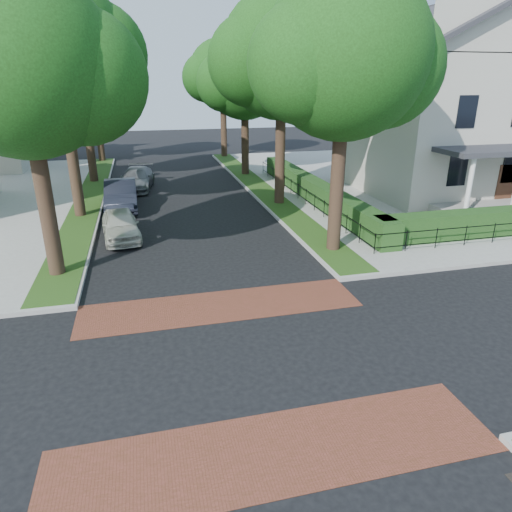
{
  "coord_description": "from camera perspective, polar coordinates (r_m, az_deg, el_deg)",
  "views": [
    {
      "loc": [
        -2.08,
        -9.91,
        6.88
      ],
      "look_at": [
        1.2,
        3.29,
        1.6
      ],
      "focal_mm": 32.0,
      "sensor_mm": 36.0,
      "label": 1
    }
  ],
  "objects": [
    {
      "name": "tree_left_mid",
      "position": [
        25.42,
        -23.34,
        22.94
      ],
      "size": [
        8.0,
        6.88,
        11.48
      ],
      "color": "black",
      "rests_on": "sidewalk_nw"
    },
    {
      "name": "tree_right_back",
      "position": [
        43.82,
        -4.14,
        21.65
      ],
      "size": [
        7.5,
        6.45,
        10.2
      ],
      "color": "black",
      "rests_on": "sidewalk_ne"
    },
    {
      "name": "parked_car_rear",
      "position": [
        31.81,
        -14.67,
        9.31
      ],
      "size": [
        2.62,
        5.05,
        1.4
      ],
      "primitive_type": "imported",
      "rotation": [
        0.0,
        0.0,
        -0.14
      ],
      "color": "slate",
      "rests_on": "ground"
    },
    {
      "name": "tree_left_near",
      "position": [
        17.47,
        -26.67,
        20.4
      ],
      "size": [
        7.5,
        6.45,
        10.2
      ],
      "color": "black",
      "rests_on": "sidewalk_nw"
    },
    {
      "name": "tree_right_near",
      "position": [
        18.81,
        11.09,
        23.12
      ],
      "size": [
        7.75,
        6.67,
        10.66
      ],
      "color": "black",
      "rests_on": "sidewalk_ne"
    },
    {
      "name": "grass_strip_ne",
      "position": [
        30.71,
        0.51,
        8.56
      ],
      "size": [
        1.6,
        29.8,
        0.02
      ],
      "primitive_type": "cube",
      "color": "#204112",
      "rests_on": "sidewalk_ne"
    },
    {
      "name": "hedge_main_road",
      "position": [
        27.46,
        7.38,
        8.13
      ],
      "size": [
        1.0,
        18.0,
        1.2
      ],
      "primitive_type": "cube",
      "color": "#153B14",
      "rests_on": "sidewalk_ne"
    },
    {
      "name": "crosswalk_far",
      "position": [
        14.95,
        -4.39,
        -6.24
      ],
      "size": [
        9.0,
        2.2,
        0.01
      ],
      "primitive_type": "cube",
      "color": "brown",
      "rests_on": "ground"
    },
    {
      "name": "fence_main_road",
      "position": [
        27.22,
        5.78,
        7.75
      ],
      "size": [
        0.06,
        18.0,
        0.9
      ],
      "primitive_type": null,
      "color": "black",
      "rests_on": "sidewalk_ne"
    },
    {
      "name": "tree_left_far",
      "position": [
        34.29,
        -20.85,
        20.33
      ],
      "size": [
        7.0,
        6.02,
        9.86
      ],
      "color": "black",
      "rests_on": "sidewalk_nw"
    },
    {
      "name": "parked_car_middle",
      "position": [
        26.95,
        -16.53,
        7.31
      ],
      "size": [
        1.8,
        4.93,
        1.61
      ],
      "primitive_type": "imported",
      "rotation": [
        0.0,
        0.0,
        0.02
      ],
      "color": "black",
      "rests_on": "ground"
    },
    {
      "name": "tree_left_back",
      "position": [
        43.28,
        -19.66,
        20.77
      ],
      "size": [
        7.75,
        6.66,
        10.44
      ],
      "color": "black",
      "rests_on": "sidewalk_nw"
    },
    {
      "name": "parked_car_front",
      "position": [
        21.8,
        -16.58,
        3.75
      ],
      "size": [
        1.98,
        4.07,
        1.34
      ],
      "primitive_type": "imported",
      "rotation": [
        0.0,
        0.0,
        0.1
      ],
      "color": "beige",
      "rests_on": "ground"
    },
    {
      "name": "ground",
      "position": [
        12.24,
        -1.77,
        -12.99
      ],
      "size": [
        120.0,
        120.0,
        0.0
      ],
      "primitive_type": "plane",
      "color": "black",
      "rests_on": "ground"
    },
    {
      "name": "house_victorian",
      "position": [
        32.43,
        24.48,
        17.91
      ],
      "size": [
        13.0,
        13.05,
        12.48
      ],
      "color": "beige",
      "rests_on": "sidewalk_ne"
    },
    {
      "name": "crosswalk_near",
      "position": [
        9.83,
        2.56,
        -23.18
      ],
      "size": [
        9.0,
        2.2,
        0.01
      ],
      "primitive_type": "cube",
      "color": "brown",
      "rests_on": "ground"
    },
    {
      "name": "sidewalk_ne",
      "position": [
        36.72,
        22.67,
        8.9
      ],
      "size": [
        30.0,
        30.0,
        0.15
      ],
      "primitive_type": "cube",
      "color": "gray",
      "rests_on": "ground"
    },
    {
      "name": "tree_right_mid",
      "position": [
        26.34,
        3.33,
        23.58
      ],
      "size": [
        8.25,
        7.09,
        11.22
      ],
      "color": "black",
      "rests_on": "sidewalk_ne"
    },
    {
      "name": "tree_right_far",
      "position": [
        34.99,
        -1.35,
        21.24
      ],
      "size": [
        7.25,
        6.23,
        9.74
      ],
      "color": "black",
      "rests_on": "sidewalk_ne"
    },
    {
      "name": "grass_strip_nw",
      "position": [
        29.97,
        -20.08,
        6.95
      ],
      "size": [
        1.6,
        29.8,
        0.02
      ],
      "primitive_type": "cube",
      "color": "#204112",
      "rests_on": "sidewalk_nw"
    }
  ]
}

